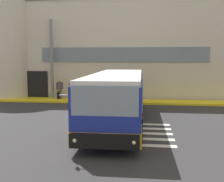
# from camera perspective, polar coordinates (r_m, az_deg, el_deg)

# --- Properties ---
(ground_plane) EXTENTS (80.00, 90.00, 0.02)m
(ground_plane) POSITION_cam_1_polar(r_m,az_deg,el_deg) (17.37, -2.75, -4.81)
(ground_plane) COLOR #2B2B2D
(ground_plane) RESTS_ON ground
(bay_paint_stripes) EXTENTS (4.40, 3.96, 0.01)m
(bay_paint_stripes) POSITION_cam_1_polar(r_m,az_deg,el_deg) (13.07, 2.81, -8.64)
(bay_paint_stripes) COLOR silver
(bay_paint_stripes) RESTS_ON ground
(terminal_building) EXTENTS (21.67, 13.80, 8.65)m
(terminal_building) POSITION_cam_1_polar(r_m,az_deg,el_deg) (28.60, -0.14, 8.45)
(terminal_building) COLOR beige
(terminal_building) RESTS_ON ground
(boarding_curb) EXTENTS (23.87, 2.00, 0.15)m
(boarding_curb) POSITION_cam_1_polar(r_m,az_deg,el_deg) (22.03, -0.60, -2.12)
(boarding_curb) COLOR yellow
(boarding_curb) RESTS_ON ground
(entry_support_column) EXTENTS (0.28, 0.28, 6.54)m
(entry_support_column) POSITION_cam_1_polar(r_m,az_deg,el_deg) (23.52, -12.46, 6.47)
(entry_support_column) COLOR slate
(entry_support_column) RESTS_ON boarding_curb
(bus_main_foreground) EXTENTS (3.02, 10.99, 2.70)m
(bus_main_foreground) POSITION_cam_1_polar(r_m,az_deg,el_deg) (14.72, 1.25, -1.59)
(bus_main_foreground) COLOR navy
(bus_main_foreground) RESTS_ON ground
(passenger_near_column) EXTENTS (0.51, 0.39, 1.68)m
(passenger_near_column) POSITION_cam_1_polar(r_m,az_deg,el_deg) (22.89, -10.86, 0.64)
(passenger_near_column) COLOR #4C4233
(passenger_near_column) RESTS_ON boarding_curb
(passenger_by_doorway) EXTENTS (0.50, 0.52, 1.68)m
(passenger_by_doorway) POSITION_cam_1_polar(r_m,az_deg,el_deg) (22.02, -8.47, 0.53)
(passenger_by_doorway) COLOR #2D2D33
(passenger_by_doorway) RESTS_ON boarding_curb
(safety_bollard_yellow) EXTENTS (0.18, 0.18, 0.90)m
(safety_bollard_yellow) POSITION_cam_1_polar(r_m,az_deg,el_deg) (21.06, -5.12, -1.52)
(safety_bollard_yellow) COLOR yellow
(safety_bollard_yellow) RESTS_ON ground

